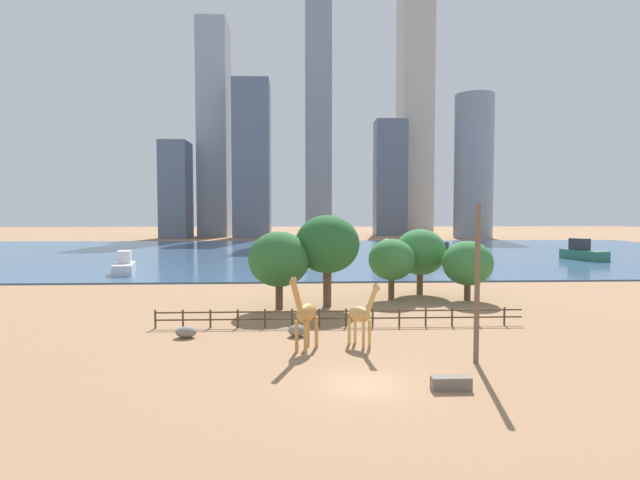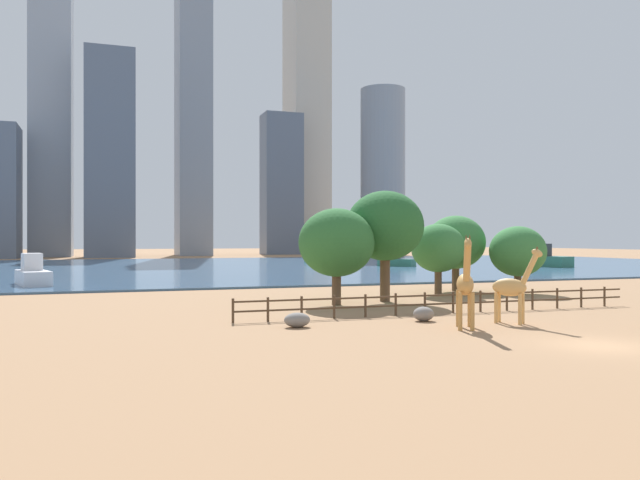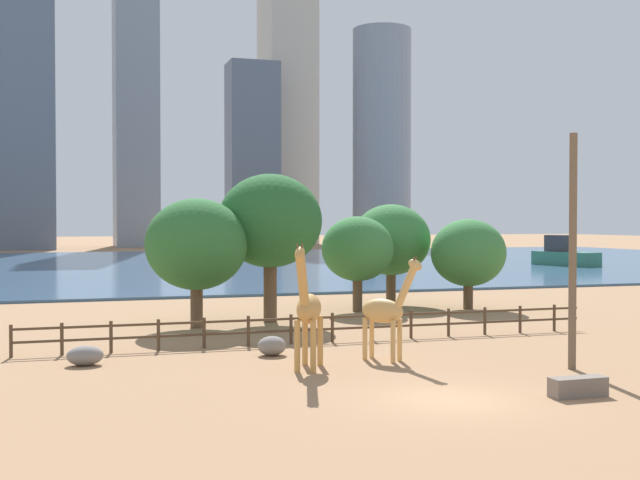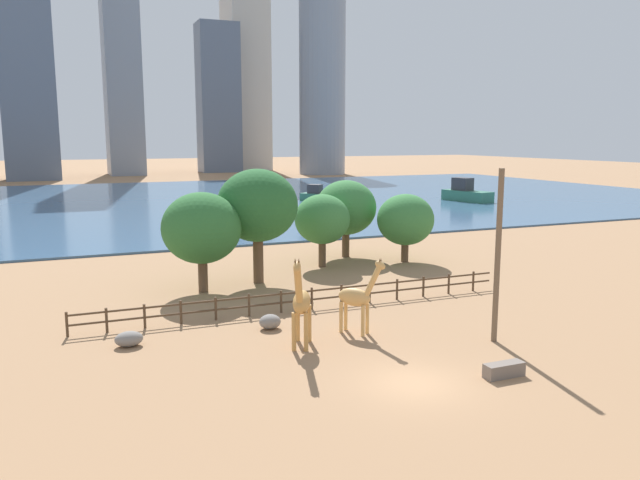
# 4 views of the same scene
# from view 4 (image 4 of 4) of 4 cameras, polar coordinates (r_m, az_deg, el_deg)

# --- Properties ---
(ground_plane) EXTENTS (400.00, 400.00, 0.00)m
(ground_plane) POSITION_cam_4_polar(r_m,az_deg,el_deg) (102.21, -15.39, 3.45)
(ground_plane) COLOR #9E7551
(harbor_water) EXTENTS (180.00, 86.00, 0.20)m
(harbor_water) POSITION_cam_4_polar(r_m,az_deg,el_deg) (99.24, -15.17, 3.35)
(harbor_water) COLOR #3D6084
(harbor_water) RESTS_ON ground
(giraffe_tall) EXTENTS (2.00, 2.44, 4.08)m
(giraffe_tall) POSITION_cam_4_polar(r_m,az_deg,el_deg) (31.97, 3.40, -5.25)
(giraffe_tall) COLOR tan
(giraffe_tall) RESTS_ON ground
(giraffe_companion) EXTENTS (1.96, 3.02, 4.66)m
(giraffe_companion) POSITION_cam_4_polar(r_m,az_deg,el_deg) (29.82, -1.73, -5.76)
(giraffe_companion) COLOR #C18C47
(giraffe_companion) RESTS_ON ground
(utility_pole) EXTENTS (0.28, 0.28, 8.54)m
(utility_pole) POSITION_cam_4_polar(r_m,az_deg,el_deg) (31.40, 15.94, -1.48)
(utility_pole) COLOR brown
(utility_pole) RESTS_ON ground
(boulder_near_fence) EXTENTS (1.15, 1.04, 0.78)m
(boulder_near_fence) POSITION_cam_4_polar(r_m,az_deg,el_deg) (33.19, -4.60, -7.45)
(boulder_near_fence) COLOR gray
(boulder_near_fence) RESTS_ON ground
(boulder_by_pole) EXTENTS (1.34, 0.98, 0.74)m
(boulder_by_pole) POSITION_cam_4_polar(r_m,az_deg,el_deg) (31.81, -17.08, -8.64)
(boulder_by_pole) COLOR gray
(boulder_by_pole) RESTS_ON ground
(feeding_trough) EXTENTS (1.80, 0.60, 0.60)m
(feeding_trough) POSITION_cam_4_polar(r_m,az_deg,el_deg) (27.92, 16.47, -11.32)
(feeding_trough) COLOR #72665B
(feeding_trough) RESTS_ON ground
(enclosure_fence) EXTENTS (26.12, 0.14, 1.30)m
(enclosure_fence) POSITION_cam_4_polar(r_m,az_deg,el_deg) (36.43, -1.67, -5.30)
(enclosure_fence) COLOR #4C3826
(enclosure_fence) RESTS_ON ground
(tree_left_large) EXTENTS (5.07, 5.07, 6.46)m
(tree_left_large) POSITION_cam_4_polar(r_m,az_deg,el_deg) (52.12, 2.39, 2.96)
(tree_left_large) COLOR brown
(tree_left_large) RESTS_ON ground
(tree_center_broad) EXTENTS (4.57, 4.57, 5.51)m
(tree_center_broad) POSITION_cam_4_polar(r_m,az_deg,el_deg) (50.49, 7.82, 1.84)
(tree_center_broad) COLOR brown
(tree_center_broad) RESTS_ON ground
(tree_right_tall) EXTENTS (5.53, 5.53, 7.89)m
(tree_right_tall) POSITION_cam_4_polar(r_m,az_deg,el_deg) (42.71, -5.75, 3.12)
(tree_right_tall) COLOR brown
(tree_right_tall) RESTS_ON ground
(tree_left_small) EXTENTS (4.28, 4.28, 5.66)m
(tree_left_small) POSITION_cam_4_polar(r_m,az_deg,el_deg) (48.06, 0.20, 1.89)
(tree_left_small) COLOR brown
(tree_left_small) RESTS_ON ground
(tree_right_small) EXTENTS (5.13, 5.13, 6.52)m
(tree_right_small) POSITION_cam_4_polar(r_m,az_deg,el_deg) (40.83, -10.78, 1.06)
(tree_right_small) COLOR brown
(tree_right_small) RESTS_ON ground
(boat_ferry) EXTENTS (3.94, 4.58, 1.97)m
(boat_ferry) POSITION_cam_4_polar(r_m,az_deg,el_deg) (115.48, -7.44, 4.79)
(boat_ferry) COLOR #337259
(boat_ferry) RESTS_ON harbor_water
(boat_tug) EXTENTS (5.21, 5.83, 2.54)m
(boat_tug) POSITION_cam_4_polar(r_m,az_deg,el_deg) (96.83, -0.17, 4.10)
(boat_tug) COLOR #337259
(boat_tug) RESTS_ON harbor_water
(boat_barge) EXTENTS (4.64, 8.55, 3.57)m
(boat_barge) POSITION_cam_4_polar(r_m,az_deg,el_deg) (99.22, 13.22, 4.18)
(boat_barge) COLOR #337259
(boat_barge) RESTS_ON harbor_water
(skyline_tower_needle) EXTENTS (11.52, 15.60, 93.87)m
(skyline_tower_needle) POSITION_cam_4_polar(r_m,az_deg,el_deg) (200.25, -6.92, 19.96)
(skyline_tower_needle) COLOR #B7B2A8
(skyline_tower_needle) RESTS_ON ground
(skyline_tower_glass) EXTENTS (8.91, 13.98, 84.09)m
(skyline_tower_glass) POSITION_cam_4_polar(r_m,az_deg,el_deg) (179.36, -17.93, 19.25)
(skyline_tower_glass) COLOR gray
(skyline_tower_glass) RESTS_ON ground
(skyline_block_right) EXTENTS (11.79, 11.68, 50.91)m
(skyline_block_right) POSITION_cam_4_polar(r_m,az_deg,el_deg) (163.68, -25.19, 13.95)
(skyline_block_right) COLOR slate
(skyline_block_right) RESTS_ON ground
(skyline_tower_short) EXTENTS (11.28, 8.75, 41.60)m
(skyline_tower_short) POSITION_cam_4_polar(r_m,az_deg,el_deg) (184.31, -9.27, 12.64)
(skyline_tower_short) COLOR slate
(skyline_tower_short) RESTS_ON ground
(skyline_block_wide) EXTENTS (12.39, 12.39, 46.13)m
(skyline_block_wide) POSITION_cam_4_polar(r_m,az_deg,el_deg) (171.90, 0.21, 13.76)
(skyline_block_wide) COLOR gray
(skyline_block_wide) RESTS_ON ground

